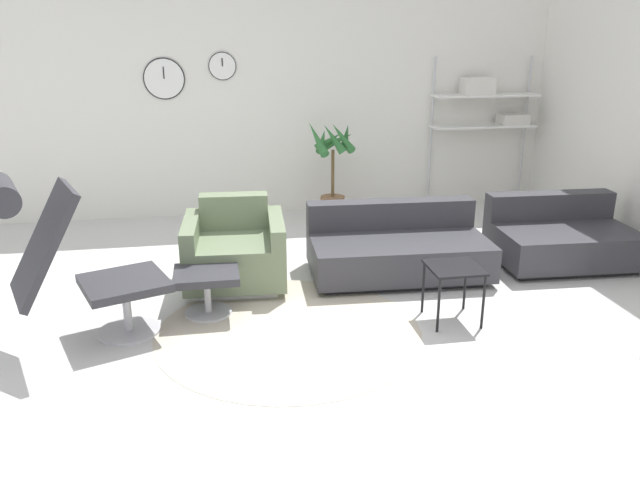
% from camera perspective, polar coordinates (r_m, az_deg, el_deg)
% --- Properties ---
extents(ground_plane, '(12.00, 12.00, 0.00)m').
position_cam_1_polar(ground_plane, '(4.69, -1.31, -7.59)').
color(ground_plane, silver).
extents(wall_back, '(12.00, 0.09, 2.80)m').
position_cam_1_polar(wall_back, '(7.31, -5.13, 13.29)').
color(wall_back, silver).
rests_on(wall_back, ground_plane).
extents(round_rug, '(1.93, 1.93, 0.01)m').
position_cam_1_polar(round_rug, '(4.58, -2.88, -8.30)').
color(round_rug, '#BCB29E').
rests_on(round_rug, ground_plane).
extents(lounge_chair, '(1.17, 0.86, 1.22)m').
position_cam_1_polar(lounge_chair, '(4.45, -22.32, -0.83)').
color(lounge_chair, '#BCBCC1').
rests_on(lounge_chair, ground_plane).
extents(ottoman, '(0.49, 0.41, 0.35)m').
position_cam_1_polar(ottoman, '(4.81, -10.31, -3.81)').
color(ottoman, '#BCBCC1').
rests_on(ottoman, ground_plane).
extents(armchair_red, '(0.87, 0.84, 0.72)m').
position_cam_1_polar(armchair_red, '(5.35, -7.78, -1.15)').
color(armchair_red, silver).
rests_on(armchair_red, ground_plane).
extents(couch_low, '(1.57, 0.92, 0.60)m').
position_cam_1_polar(couch_low, '(5.57, 7.05, -0.89)').
color(couch_low, black).
rests_on(couch_low, ground_plane).
extents(couch_second, '(1.27, 0.90, 0.60)m').
position_cam_1_polar(couch_second, '(6.23, 21.14, 0.07)').
color(couch_second, black).
rests_on(couch_second, ground_plane).
extents(side_table, '(0.38, 0.38, 0.43)m').
position_cam_1_polar(side_table, '(4.69, 12.16, -2.98)').
color(side_table, black).
rests_on(side_table, ground_plane).
extents(potted_plant, '(0.57, 0.57, 1.16)m').
position_cam_1_polar(potted_plant, '(7.04, 1.16, 6.37)').
color(potted_plant, brown).
rests_on(potted_plant, ground_plane).
extents(shelf_unit, '(1.26, 0.28, 1.78)m').
position_cam_1_polar(shelf_unit, '(7.79, 15.09, 11.81)').
color(shelf_unit, '#BCBCC1').
rests_on(shelf_unit, ground_plane).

